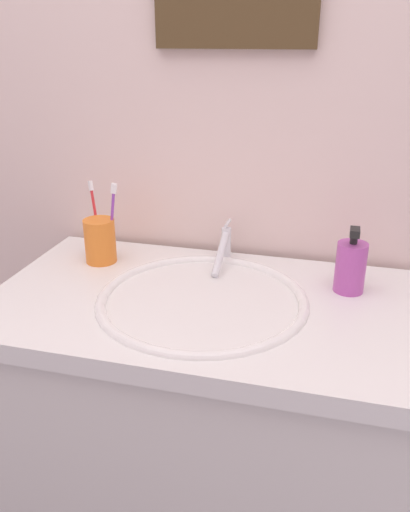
{
  "coord_description": "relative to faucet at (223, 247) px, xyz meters",
  "views": [
    {
      "loc": [
        0.25,
        -0.96,
        1.37
      ],
      "look_at": [
        -0.0,
        0.02,
        0.94
      ],
      "focal_mm": 36.62,
      "sensor_mm": 36.0,
      "label": 1
    }
  ],
  "objects": [
    {
      "name": "toothbrush_red",
      "position": [
        -0.32,
        -0.03,
        0.07
      ],
      "size": [
        0.04,
        0.04,
        0.19
      ],
      "color": "red",
      "rests_on": "toothbrush_cup"
    },
    {
      "name": "vanity_counter",
      "position": [
        0.0,
        -0.2,
        -0.46
      ],
      "size": [
        0.92,
        0.54,
        0.85
      ],
      "color": "silver",
      "rests_on": "ground"
    },
    {
      "name": "soap_dispenser",
      "position": [
        0.3,
        -0.08,
        0.02
      ],
      "size": [
        0.07,
        0.07,
        0.15
      ],
      "color": "#B24CA5",
      "rests_on": "vanity_counter"
    },
    {
      "name": "tiled_wall_back",
      "position": [
        0.0,
        0.11,
        0.31
      ],
      "size": [
        2.12,
        0.04,
        2.4
      ],
      "primitive_type": "cube",
      "color": "beige",
      "rests_on": "ground"
    },
    {
      "name": "sink_basin",
      "position": [
        -0.0,
        -0.21,
        -0.08
      ],
      "size": [
        0.45,
        0.45,
        0.11
      ],
      "color": "white",
      "rests_on": "vanity_counter"
    },
    {
      "name": "faucet",
      "position": [
        0.0,
        0.0,
        0.0
      ],
      "size": [
        0.02,
        0.17,
        0.09
      ],
      "color": "silver",
      "rests_on": "sink_basin"
    },
    {
      "name": "toothbrush_purple",
      "position": [
        -0.26,
        -0.06,
        0.07
      ],
      "size": [
        0.04,
        0.01,
        0.2
      ],
      "color": "purple",
      "rests_on": "toothbrush_cup"
    },
    {
      "name": "toothbrush_cup",
      "position": [
        -0.29,
        -0.07,
        0.01
      ],
      "size": [
        0.08,
        0.08,
        0.11
      ],
      "primitive_type": "cylinder",
      "color": "orange",
      "rests_on": "vanity_counter"
    }
  ]
}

